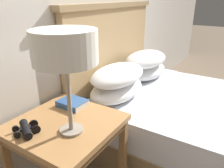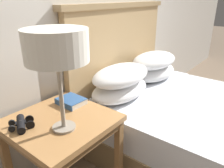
# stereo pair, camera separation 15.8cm
# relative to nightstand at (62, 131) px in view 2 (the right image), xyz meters

# --- Properties ---
(nightstand) EXTENTS (0.58, 0.58, 0.63)m
(nightstand) POSITION_rel_nightstand_xyz_m (0.00, 0.00, 0.00)
(nightstand) COLOR #AD7A47
(nightstand) RESTS_ON ground_plane
(bed) EXTENTS (1.43, 1.93, 1.26)m
(bed) POSITION_rel_nightstand_xyz_m (0.98, -0.54, -0.23)
(bed) COLOR olive
(bed) RESTS_ON ground_plane
(table_lamp) EXTENTS (0.32, 0.32, 0.55)m
(table_lamp) POSITION_rel_nightstand_xyz_m (-0.05, -0.09, 0.54)
(table_lamp) COLOR gray
(table_lamp) RESTS_ON nightstand
(book_on_nightstand) EXTENTS (0.15, 0.18, 0.04)m
(book_on_nightstand) POSITION_rel_nightstand_xyz_m (0.18, 0.10, 0.10)
(book_on_nightstand) COLOR silver
(book_on_nightstand) RESTS_ON nightstand
(binoculars_pair) EXTENTS (0.16, 0.16, 0.05)m
(binoculars_pair) POSITION_rel_nightstand_xyz_m (-0.19, 0.10, 0.11)
(binoculars_pair) COLOR black
(binoculars_pair) RESTS_ON nightstand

